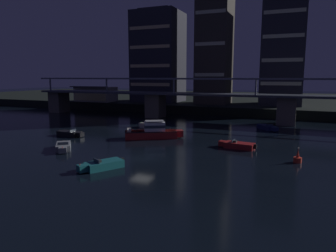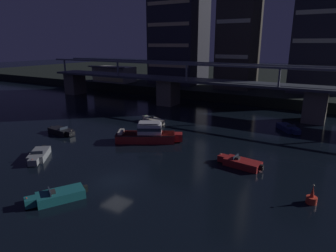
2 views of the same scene
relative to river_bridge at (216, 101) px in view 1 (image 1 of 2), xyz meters
The scene contains 15 objects.
ground_plane 35.48m from the river_bridge, 90.00° to the right, with size 400.00×400.00×0.00m, color black.
far_riverbank 48.11m from the river_bridge, 90.00° to the left, with size 240.00×80.00×2.20m, color black.
river_bridge is the anchor object (origin of this frame).
tower_west_low 32.03m from the river_bridge, 139.29° to the left, with size 13.41×12.47×26.90m.
tower_west_tall 26.22m from the river_bridge, 106.14° to the left, with size 8.64×10.00×40.40m.
tower_central 28.29m from the river_bridge, 60.71° to the left, with size 10.46×13.13×29.40m.
waterfront_pavilion 42.11m from the river_bridge, 163.57° to the left, with size 12.40×7.40×4.70m.
cabin_cruiser_near_left 24.10m from the river_bridge, 99.99° to the right, with size 8.96×6.32×2.79m.
speedboat_near_center 27.40m from the river_bridge, 69.43° to the right, with size 5.23×2.28×1.16m.
speedboat_near_right 40.79m from the river_bridge, 92.69° to the right, with size 3.62×4.86×1.16m.
speedboat_mid_left 14.85m from the river_bridge, 34.42° to the right, with size 4.13×4.60×1.16m.
speedboat_mid_center 32.51m from the river_bridge, 122.64° to the right, with size 5.23×2.14×1.16m.
speedboat_mid_right 17.85m from the river_bridge, 120.95° to the right, with size 5.06×3.14×1.16m.
speedboat_far_left 37.37m from the river_bridge, 108.37° to the right, with size 4.11×4.61×1.16m.
channel_buoy 34.68m from the river_bridge, 60.32° to the right, with size 0.90×0.90×1.76m.
Camera 1 is at (16.71, -31.75, 9.59)m, focal length 33.14 mm.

